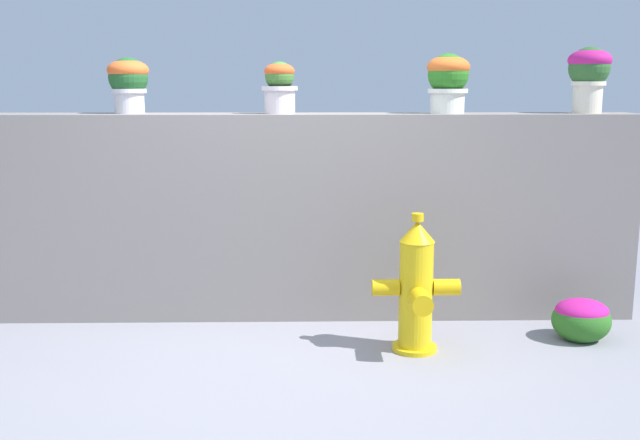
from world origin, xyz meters
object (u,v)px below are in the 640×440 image
(potted_plant_2, at_px, (280,85))
(potted_plant_4, at_px, (589,72))
(potted_plant_3, at_px, (448,78))
(flower_bush_left, at_px, (581,318))
(potted_plant_1, at_px, (128,80))
(fire_hydrant, at_px, (416,290))

(potted_plant_2, height_order, potted_plant_4, potted_plant_4)
(potted_plant_3, height_order, flower_bush_left, potted_plant_3)
(potted_plant_1, relative_size, potted_plant_3, 0.94)
(flower_bush_left, bearing_deg, potted_plant_3, 144.73)
(fire_hydrant, bearing_deg, potted_plant_3, 68.23)
(flower_bush_left, bearing_deg, potted_plant_4, 73.95)
(flower_bush_left, bearing_deg, fire_hydrant, -170.88)
(potted_plant_1, xyz_separation_m, potted_plant_3, (2.31, -0.05, 0.01))
(potted_plant_1, bearing_deg, fire_hydrant, -22.85)
(potted_plant_1, height_order, potted_plant_4, potted_plant_4)
(flower_bush_left, bearing_deg, potted_plant_1, 168.33)
(fire_hydrant, bearing_deg, potted_plant_4, 31.47)
(potted_plant_1, xyz_separation_m, fire_hydrant, (1.99, -0.84, -1.34))
(potted_plant_4, xyz_separation_m, flower_bush_left, (-0.18, -0.64, -1.66))
(potted_plant_3, distance_m, potted_plant_4, 1.04)
(potted_plant_3, height_order, potted_plant_4, potted_plant_4)
(potted_plant_4, bearing_deg, fire_hydrant, -148.53)
(potted_plant_1, height_order, fire_hydrant, potted_plant_1)
(potted_plant_2, xyz_separation_m, fire_hydrant, (0.90, -0.77, -1.30))
(potted_plant_4, distance_m, fire_hydrant, 2.11)
(potted_plant_4, relative_size, fire_hydrant, 0.52)
(potted_plant_2, relative_size, flower_bush_left, 0.93)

